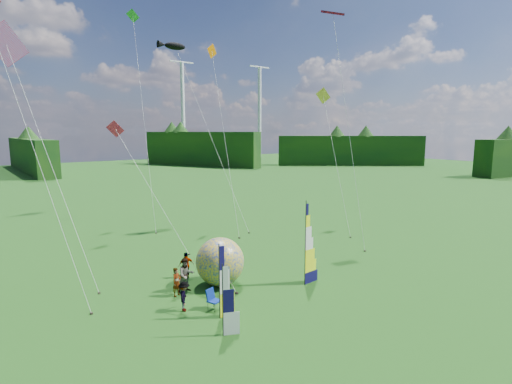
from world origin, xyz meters
TOP-DOWN VIEW (x-y plane):
  - ground at (0.00, 0.00)m, footprint 220.00×220.00m
  - treeline_ring at (0.00, 0.00)m, footprint 210.00×210.00m
  - turbine_left at (70.00, 95.00)m, footprint 8.00×1.20m
  - turbine_right at (45.00, 102.00)m, footprint 8.00×1.20m
  - feather_banner_main at (1.48, 2.61)m, footprint 1.30×0.20m
  - side_banner_left at (-4.66, 2.03)m, footprint 0.99×0.23m
  - side_banner_far at (-5.43, 0.56)m, footprint 0.89×0.47m
  - bol_inflatable at (-2.39, 5.59)m, footprint 3.67×3.67m
  - spectator_a at (-5.09, 5.69)m, footprint 0.67×0.57m
  - spectator_b at (-4.40, 5.93)m, footprint 0.97×0.56m
  - spectator_c at (-5.61, 3.79)m, footprint 0.80×1.01m
  - spectator_d at (-3.41, 7.79)m, footprint 1.00×0.61m
  - camp_chair at (-4.38, 3.00)m, footprint 0.77×0.77m
  - kite_whale at (5.60, 20.03)m, footprint 5.97×15.16m
  - kite_rainbow_delta at (-9.61, 12.28)m, footprint 10.39×13.62m
  - kite_parafoil at (10.72, 7.51)m, footprint 9.18×11.05m
  - small_kite_red at (-2.06, 16.31)m, footprint 6.70×12.18m
  - small_kite_orange at (5.55, 17.22)m, footprint 8.03×11.31m
  - small_kite_yellow at (13.57, 11.16)m, footprint 8.91×11.04m
  - small_kite_pink at (-10.86, 8.51)m, footprint 7.50×8.74m
  - small_kite_green at (0.77, 23.95)m, footprint 7.51×13.11m

SIDE VIEW (x-z plane):
  - ground at x=0.00m, z-range 0.00..0.00m
  - camp_chair at x=-4.38m, z-range 0.00..1.05m
  - spectator_c at x=-5.61m, z-range 0.00..1.49m
  - spectator_a at x=-5.09m, z-range 0.00..1.56m
  - spectator_d at x=-3.41m, z-range 0.00..1.58m
  - spectator_b at x=-4.40m, z-range 0.00..1.89m
  - bol_inflatable at x=-2.39m, z-range 0.00..2.78m
  - side_banner_far at x=-5.43m, z-range 0.00..3.13m
  - side_banner_left at x=-4.66m, z-range 0.00..3.53m
  - feather_banner_main at x=1.48m, z-range 0.00..4.77m
  - treeline_ring at x=0.00m, z-range 0.00..8.00m
  - small_kite_red at x=-2.06m, z-range 0.00..10.20m
  - small_kite_yellow at x=13.57m, z-range 0.00..13.60m
  - kite_rainbow_delta at x=-9.61m, z-range 0.00..16.25m
  - small_kite_pink at x=-10.86m, z-range 0.00..16.60m
  - small_kite_orange at x=5.55m, z-range 0.00..17.58m
  - kite_whale at x=5.60m, z-range 0.00..18.93m
  - kite_parafoil at x=10.72m, z-range 0.00..20.21m
  - small_kite_green at x=0.77m, z-range 0.00..21.70m
  - turbine_left at x=70.00m, z-range 0.00..30.00m
  - turbine_right at x=45.00m, z-range 0.00..30.00m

